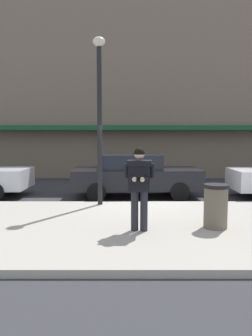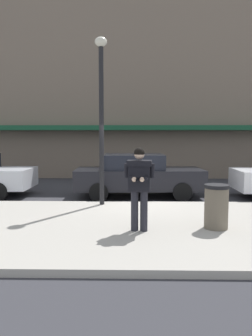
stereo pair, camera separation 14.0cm
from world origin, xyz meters
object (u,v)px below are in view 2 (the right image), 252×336
Objects in this scene: parked_sedan_mid at (138,175)px; trash_bin at (216,206)px; man_texting_on_phone at (139,180)px; street_lamp_post at (101,103)px.

parked_sedan_mid is 4.66× the size of trash_bin.
man_texting_on_phone is (-0.05, -4.72, 0.46)m from parked_sedan_mid.
trash_bin is at bearing 8.06° from man_texting_on_phone.
street_lamp_post reaches higher than trash_bin.
man_texting_on_phone is 1.84× the size of trash_bin.
man_texting_on_phone is 0.37× the size of street_lamp_post.
parked_sedan_mid is 2.53× the size of man_texting_on_phone.
parked_sedan_mid is 3.25m from street_lamp_post.
street_lamp_post is 4.98× the size of trash_bin.
trash_bin is at bearing -42.22° from street_lamp_post.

